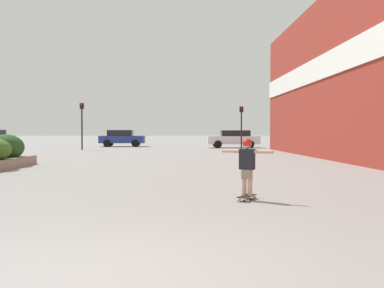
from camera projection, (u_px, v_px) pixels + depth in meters
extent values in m
plane|color=gray|center=(70.00, 284.00, 3.81)|extent=(300.00, 300.00, 0.00)
cube|color=white|center=(314.00, 70.00, 22.45)|extent=(0.06, 22.00, 1.20)
ellipsoid|color=#234C1E|center=(6.00, 147.00, 16.85)|extent=(1.38, 1.48, 1.02)
cube|color=black|center=(247.00, 196.00, 8.50)|extent=(0.48, 0.64, 0.01)
cylinder|color=beige|center=(246.00, 197.00, 8.73)|extent=(0.08, 0.07, 0.05)
cylinder|color=beige|center=(255.00, 198.00, 8.65)|extent=(0.08, 0.07, 0.05)
cylinder|color=beige|center=(239.00, 200.00, 8.35)|extent=(0.08, 0.07, 0.05)
cylinder|color=beige|center=(247.00, 201.00, 8.27)|extent=(0.08, 0.07, 0.05)
cylinder|color=tan|center=(244.00, 182.00, 8.52)|extent=(0.13, 0.13, 0.52)
cylinder|color=tan|center=(250.00, 183.00, 8.46)|extent=(0.13, 0.13, 0.52)
cube|color=gray|center=(247.00, 174.00, 8.48)|extent=(0.24, 0.23, 0.19)
cube|color=black|center=(247.00, 159.00, 8.48)|extent=(0.33, 0.27, 0.41)
cylinder|color=tan|center=(231.00, 151.00, 8.63)|extent=(0.37, 0.25, 0.07)
cylinder|color=tan|center=(264.00, 152.00, 8.32)|extent=(0.37, 0.25, 0.07)
sphere|color=tan|center=(247.00, 145.00, 8.47)|extent=(0.17, 0.17, 0.17)
sphere|color=red|center=(247.00, 143.00, 8.47)|extent=(0.20, 0.20, 0.20)
cube|color=silver|center=(368.00, 140.00, 36.71)|extent=(4.26, 1.83, 0.65)
cube|color=black|center=(366.00, 133.00, 36.69)|extent=(2.34, 1.61, 0.47)
cylinder|color=black|center=(378.00, 143.00, 37.63)|extent=(0.71, 0.22, 0.71)
cylinder|color=black|center=(349.00, 143.00, 37.55)|extent=(0.71, 0.22, 0.71)
cylinder|color=black|center=(357.00, 144.00, 35.81)|extent=(0.71, 0.22, 0.71)
cube|color=navy|center=(122.00, 139.00, 39.45)|extent=(4.10, 1.76, 0.67)
cube|color=black|center=(120.00, 133.00, 39.43)|extent=(2.25, 1.55, 0.53)
cylinder|color=black|center=(137.00, 143.00, 40.33)|extent=(0.66, 0.22, 0.66)
cylinder|color=black|center=(135.00, 143.00, 38.66)|extent=(0.66, 0.22, 0.66)
cylinder|color=black|center=(110.00, 143.00, 40.25)|extent=(0.66, 0.22, 0.66)
cylinder|color=black|center=(107.00, 143.00, 38.58)|extent=(0.66, 0.22, 0.66)
cube|color=silver|center=(233.00, 140.00, 36.55)|extent=(4.40, 1.71, 0.68)
cube|color=black|center=(235.00, 133.00, 36.54)|extent=(2.42, 1.50, 0.49)
cylinder|color=black|center=(218.00, 144.00, 35.71)|extent=(0.64, 0.22, 0.64)
cylinder|color=black|center=(216.00, 144.00, 37.33)|extent=(0.64, 0.22, 0.64)
cylinder|color=black|center=(250.00, 144.00, 35.79)|extent=(0.64, 0.22, 0.64)
cylinder|color=black|center=(247.00, 144.00, 37.41)|extent=(0.64, 0.22, 0.64)
cylinder|color=black|center=(6.00, 144.00, 36.82)|extent=(0.67, 0.22, 0.67)
cylinder|color=black|center=(82.00, 129.00, 32.12)|extent=(0.11, 0.11, 3.08)
cube|color=black|center=(82.00, 106.00, 32.07)|extent=(0.28, 0.20, 0.45)
sphere|color=red|center=(81.00, 104.00, 31.95)|extent=(0.15, 0.15, 0.15)
sphere|color=#2D2823|center=(81.00, 106.00, 31.95)|extent=(0.15, 0.15, 0.15)
sphere|color=#2D2823|center=(81.00, 108.00, 31.96)|extent=(0.15, 0.15, 0.15)
cylinder|color=black|center=(241.00, 131.00, 33.15)|extent=(0.11, 0.11, 2.89)
cube|color=black|center=(241.00, 109.00, 33.10)|extent=(0.28, 0.20, 0.45)
sphere|color=red|center=(242.00, 107.00, 32.97)|extent=(0.15, 0.15, 0.15)
sphere|color=#2D2823|center=(242.00, 109.00, 32.98)|extent=(0.15, 0.15, 0.15)
sphere|color=#2D2823|center=(242.00, 111.00, 32.98)|extent=(0.15, 0.15, 0.15)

